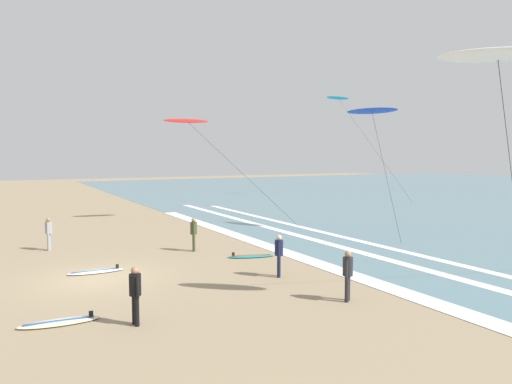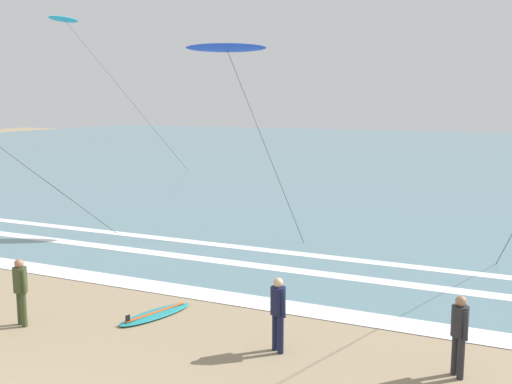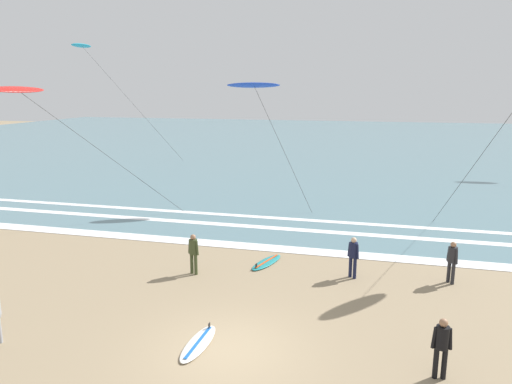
{
  "view_description": "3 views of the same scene",
  "coord_description": "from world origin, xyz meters",
  "px_view_note": "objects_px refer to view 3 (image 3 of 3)",
  "views": [
    {
      "loc": [
        17.61,
        -2.89,
        4.54
      ],
      "look_at": [
        1.44,
        5.91,
        3.11
      ],
      "focal_mm": 32.31,
      "sensor_mm": 36.0,
      "label": 1
    },
    {
      "loc": [
        7.44,
        -4.8,
        5.21
      ],
      "look_at": [
        3.18,
        4.59,
        3.6
      ],
      "focal_mm": 41.43,
      "sensor_mm": 36.0,
      "label": 2
    },
    {
      "loc": [
        3.6,
        -11.21,
        7.01
      ],
      "look_at": [
        -0.45,
        4.85,
        3.4
      ],
      "focal_mm": 33.14,
      "sensor_mm": 36.0,
      "label": 3
    }
  ],
  "objects_px": {
    "surfer_left_far": "(353,254)",
    "kite_cyan_far_right": "(82,46)",
    "surfer_foreground_main": "(193,250)",
    "surfer_right_near": "(442,343)",
    "surfer_mid_group": "(452,259)",
    "surfboard_foreground_flat": "(267,262)",
    "kite_blue_high_right": "(254,86)",
    "surfboard_right_spare": "(198,343)",
    "kite_red_low_near": "(18,90)"
  },
  "relations": [
    {
      "from": "surfer_mid_group",
      "to": "surfboard_foreground_flat",
      "type": "distance_m",
      "value": 7.1
    },
    {
      "from": "kite_cyan_far_right",
      "to": "kite_blue_high_right",
      "type": "bearing_deg",
      "value": -33.98
    },
    {
      "from": "surfer_right_near",
      "to": "kite_red_low_near",
      "type": "height_order",
      "value": "kite_red_low_near"
    },
    {
      "from": "surfer_left_far",
      "to": "surfer_foreground_main",
      "type": "xyz_separation_m",
      "value": [
        -5.97,
        -1.13,
        0.0
      ]
    },
    {
      "from": "surfer_left_far",
      "to": "surfer_foreground_main",
      "type": "bearing_deg",
      "value": -169.34
    },
    {
      "from": "surfer_right_near",
      "to": "surfboard_right_spare",
      "type": "bearing_deg",
      "value": 179.88
    },
    {
      "from": "surfboard_right_spare",
      "to": "surfer_right_near",
      "type": "bearing_deg",
      "value": -0.12
    },
    {
      "from": "surfer_mid_group",
      "to": "surfer_foreground_main",
      "type": "xyz_separation_m",
      "value": [
        -9.51,
        -1.48,
        0.0
      ]
    },
    {
      "from": "surfer_mid_group",
      "to": "surfer_left_far",
      "type": "xyz_separation_m",
      "value": [
        -3.54,
        -0.36,
        0.0
      ]
    },
    {
      "from": "surfer_mid_group",
      "to": "kite_blue_high_right",
      "type": "xyz_separation_m",
      "value": [
        -10.09,
        10.13,
        6.27
      ]
    },
    {
      "from": "surfer_left_far",
      "to": "kite_blue_high_right",
      "type": "height_order",
      "value": "kite_blue_high_right"
    },
    {
      "from": "surfboard_right_spare",
      "to": "kite_red_low_near",
      "type": "xyz_separation_m",
      "value": [
        -12.17,
        8.28,
        6.92
      ]
    },
    {
      "from": "surfer_mid_group",
      "to": "surfboard_foreground_flat",
      "type": "xyz_separation_m",
      "value": [
        -7.04,
        0.31,
        -0.91
      ]
    },
    {
      "from": "surfer_right_near",
      "to": "kite_blue_high_right",
      "type": "relative_size",
      "value": 0.21
    },
    {
      "from": "surfboard_foreground_flat",
      "to": "surfer_right_near",
      "type": "bearing_deg",
      "value": -48.43
    },
    {
      "from": "surfboard_right_spare",
      "to": "surfer_mid_group",
      "type": "bearing_deg",
      "value": 40.29
    },
    {
      "from": "surfboard_right_spare",
      "to": "kite_cyan_far_right",
      "type": "distance_m",
      "value": 39.71
    },
    {
      "from": "surfer_left_far",
      "to": "kite_red_low_near",
      "type": "distance_m",
      "value": 17.35
    },
    {
      "from": "surfer_mid_group",
      "to": "surfboard_right_spare",
      "type": "relative_size",
      "value": 0.75
    },
    {
      "from": "kite_red_low_near",
      "to": "kite_cyan_far_right",
      "type": "xyz_separation_m",
      "value": [
        -11.0,
        22.04,
        4.07
      ]
    },
    {
      "from": "surfer_right_near",
      "to": "surfer_foreground_main",
      "type": "xyz_separation_m",
      "value": [
        -8.39,
        4.86,
        0.0
      ]
    },
    {
      "from": "kite_blue_high_right",
      "to": "surfboard_right_spare",
      "type": "bearing_deg",
      "value": -80.99
    },
    {
      "from": "surfer_foreground_main",
      "to": "kite_blue_high_right",
      "type": "distance_m",
      "value": 13.21
    },
    {
      "from": "surfer_mid_group",
      "to": "surfer_right_near",
      "type": "bearing_deg",
      "value": -100.06
    },
    {
      "from": "surfer_left_far",
      "to": "kite_blue_high_right",
      "type": "bearing_deg",
      "value": 121.98
    },
    {
      "from": "surfer_mid_group",
      "to": "kite_red_low_near",
      "type": "relative_size",
      "value": 0.22
    },
    {
      "from": "surfer_right_near",
      "to": "surfboard_foreground_flat",
      "type": "bearing_deg",
      "value": 131.57
    },
    {
      "from": "surfer_foreground_main",
      "to": "kite_cyan_far_right",
      "type": "bearing_deg",
      "value": 129.68
    },
    {
      "from": "surfer_right_near",
      "to": "kite_blue_high_right",
      "type": "xyz_separation_m",
      "value": [
        -8.96,
        16.47,
        6.27
      ]
    },
    {
      "from": "surfer_right_near",
      "to": "kite_cyan_far_right",
      "type": "relative_size",
      "value": 0.14
    },
    {
      "from": "surfer_mid_group",
      "to": "kite_blue_high_right",
      "type": "height_order",
      "value": "kite_blue_high_right"
    },
    {
      "from": "surfer_left_far",
      "to": "kite_cyan_far_right",
      "type": "bearing_deg",
      "value": 138.07
    },
    {
      "from": "surfer_foreground_main",
      "to": "surfer_left_far",
      "type": "bearing_deg",
      "value": 10.66
    },
    {
      "from": "kite_blue_high_right",
      "to": "surfboard_foreground_flat",
      "type": "bearing_deg",
      "value": -72.74
    },
    {
      "from": "surfer_left_far",
      "to": "surfer_mid_group",
      "type": "bearing_deg",
      "value": 5.8
    },
    {
      "from": "surfer_left_far",
      "to": "kite_red_low_near",
      "type": "height_order",
      "value": "kite_red_low_near"
    },
    {
      "from": "surfer_mid_group",
      "to": "surfboard_foreground_flat",
      "type": "height_order",
      "value": "surfer_mid_group"
    },
    {
      "from": "surfer_right_near",
      "to": "surfer_mid_group",
      "type": "bearing_deg",
      "value": 79.94
    },
    {
      "from": "surfer_mid_group",
      "to": "kite_cyan_far_right",
      "type": "distance_m",
      "value": 40.2
    },
    {
      "from": "surfer_right_near",
      "to": "surfboard_foreground_flat",
      "type": "xyz_separation_m",
      "value": [
        -5.91,
        6.66,
        -0.91
      ]
    },
    {
      "from": "surfer_foreground_main",
      "to": "surfboard_foreground_flat",
      "type": "distance_m",
      "value": 3.19
    },
    {
      "from": "surfboard_foreground_flat",
      "to": "kite_red_low_near",
      "type": "xyz_separation_m",
      "value": [
        -12.61,
        1.63,
        6.92
      ]
    },
    {
      "from": "surfer_right_near",
      "to": "surfer_left_far",
      "type": "xyz_separation_m",
      "value": [
        -2.41,
        5.99,
        0.0
      ]
    },
    {
      "from": "surfer_left_far",
      "to": "surfboard_foreground_flat",
      "type": "xyz_separation_m",
      "value": [
        -3.5,
        0.67,
        -0.91
      ]
    },
    {
      "from": "surfboard_foreground_flat",
      "to": "surfboard_right_spare",
      "type": "bearing_deg",
      "value": -93.76
    },
    {
      "from": "surfer_left_far",
      "to": "surfboard_right_spare",
      "type": "height_order",
      "value": "surfer_left_far"
    },
    {
      "from": "surfer_foreground_main",
      "to": "surfboard_foreground_flat",
      "type": "xyz_separation_m",
      "value": [
        2.48,
        1.8,
        -0.91
      ]
    },
    {
      "from": "surfer_mid_group",
      "to": "surfer_foreground_main",
      "type": "relative_size",
      "value": 1.0
    },
    {
      "from": "surfboard_right_spare",
      "to": "surfer_left_far",
      "type": "bearing_deg",
      "value": 56.63
    },
    {
      "from": "surfer_left_far",
      "to": "kite_cyan_far_right",
      "type": "relative_size",
      "value": 0.14
    }
  ]
}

